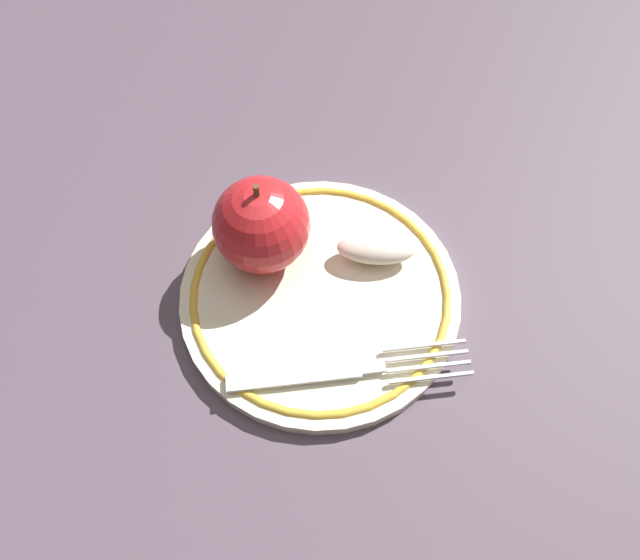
% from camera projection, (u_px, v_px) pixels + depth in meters
% --- Properties ---
extents(ground_plane, '(2.00, 2.00, 0.00)m').
position_uv_depth(ground_plane, '(311.00, 299.00, 0.47)').
color(ground_plane, '#544653').
extents(plate, '(0.21, 0.21, 0.01)m').
position_uv_depth(plate, '(320.00, 298.00, 0.47)').
color(plate, beige).
rests_on(plate, ground_plane).
extents(apple_red_whole, '(0.07, 0.07, 0.08)m').
position_uv_depth(apple_red_whole, '(261.00, 225.00, 0.45)').
color(apple_red_whole, red).
rests_on(apple_red_whole, plate).
extents(apple_slice_front, '(0.06, 0.03, 0.02)m').
position_uv_depth(apple_slice_front, '(376.00, 249.00, 0.47)').
color(apple_slice_front, '#F3DCC7').
rests_on(apple_slice_front, plate).
extents(fork, '(0.17, 0.04, 0.00)m').
position_uv_depth(fork, '(342.00, 371.00, 0.43)').
color(fork, silver).
rests_on(fork, plate).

